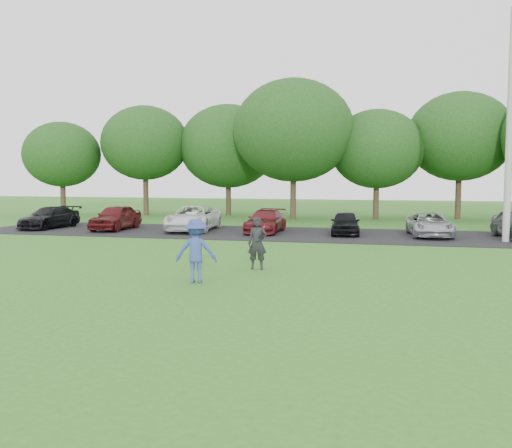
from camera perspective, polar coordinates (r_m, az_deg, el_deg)
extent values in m
plane|color=#2E681D|center=(14.17, -3.34, -6.45)|extent=(100.00, 100.00, 0.00)
cube|color=black|center=(26.74, 4.78, -1.01)|extent=(32.00, 6.50, 0.03)
cylinder|color=#ADAEA8|center=(25.68, 24.05, 8.88)|extent=(0.28, 0.28, 9.47)
imported|color=#32468E|center=(14.88, -6.01, -2.68)|extent=(1.19, 0.85, 1.66)
cylinder|color=white|center=(14.51, -6.50, 1.04)|extent=(0.28, 0.27, 0.11)
imported|color=black|center=(16.83, 0.14, -1.94)|extent=(0.59, 0.41, 1.55)
cube|color=black|center=(16.58, 0.60, -1.25)|extent=(0.15, 0.11, 0.10)
imported|color=black|center=(31.29, -19.96, 0.62)|extent=(1.89, 3.90, 1.09)
imported|color=#521214|center=(29.44, -13.85, 0.67)|extent=(1.52, 3.68, 1.25)
imported|color=silver|center=(28.29, -6.31, 0.59)|extent=(2.39, 4.59, 1.23)
imported|color=#591319|center=(27.18, 0.96, 0.29)|extent=(1.52, 3.73, 1.08)
imported|color=black|center=(26.63, 8.92, 0.12)|extent=(1.54, 3.27, 1.08)
imported|color=#A4A7AB|center=(26.68, 16.99, -0.05)|extent=(2.08, 3.94, 1.06)
cylinder|color=#38281C|center=(41.31, -18.72, 2.38)|extent=(0.36, 0.36, 2.20)
ellipsoid|color=#214C19|center=(41.29, -18.84, 6.61)|extent=(5.20, 5.20, 4.42)
cylinder|color=#38281C|center=(39.91, -10.95, 2.83)|extent=(0.36, 0.36, 2.70)
ellipsoid|color=#214C19|center=(39.94, -11.04, 7.96)|extent=(5.94, 5.94, 5.05)
cylinder|color=#38281C|center=(39.31, -2.77, 2.52)|extent=(0.36, 0.36, 2.20)
ellipsoid|color=#214C19|center=(39.32, -2.79, 7.77)|extent=(6.68, 6.68, 5.68)
cylinder|color=#38281C|center=(35.44, 3.73, 2.64)|extent=(0.36, 0.36, 2.70)
ellipsoid|color=#214C19|center=(35.51, 3.77, 9.32)|extent=(7.42, 7.42, 6.31)
cylinder|color=#38281C|center=(36.34, 11.91, 2.21)|extent=(0.36, 0.36, 2.20)
ellipsoid|color=#214C19|center=(36.33, 12.00, 7.35)|extent=(5.76, 5.76, 4.90)
cylinder|color=#38281C|center=(37.92, 19.56, 2.52)|extent=(0.36, 0.36, 2.70)
ellipsoid|color=#214C19|center=(37.96, 19.73, 8.24)|extent=(6.50, 6.50, 5.53)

